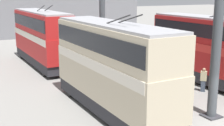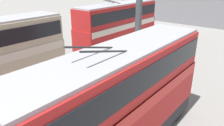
% 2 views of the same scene
% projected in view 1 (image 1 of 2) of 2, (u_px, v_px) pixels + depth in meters
% --- Properties ---
extents(depot_back_wall, '(0.50, 36.00, 7.05)m').
position_uv_depth(depot_back_wall, '(36.00, 14.00, 47.16)').
color(depot_back_wall, slate).
rests_on(depot_back_wall, ground_plane).
extents(support_column_near, '(0.94, 0.94, 8.90)m').
position_uv_depth(support_column_near, '(217.00, 40.00, 16.55)').
color(support_column_near, '#42474C').
rests_on(support_column_near, ground_plane).
extents(support_column_far, '(0.94, 0.94, 8.90)m').
position_uv_depth(support_column_far, '(102.00, 21.00, 28.07)').
color(support_column_far, '#42474C').
rests_on(support_column_far, ground_plane).
extents(bus_left_near, '(10.65, 2.54, 5.68)m').
position_uv_depth(bus_left_near, '(209.00, 46.00, 23.30)').
color(bus_left_near, black).
rests_on(bus_left_near, ground_plane).
extents(bus_right_near, '(10.58, 2.54, 5.82)m').
position_uv_depth(bus_right_near, '(111.00, 63.00, 17.46)').
color(bus_right_near, black).
rests_on(bus_right_near, ground_plane).
extents(bus_right_mid, '(11.16, 2.54, 5.76)m').
position_uv_depth(bus_right_mid, '(41.00, 35.00, 29.18)').
color(bus_right_mid, black).
rests_on(bus_right_mid, ground_plane).
extents(person_aisle_midway, '(0.48, 0.45, 1.61)m').
position_uv_depth(person_aisle_midway, '(177.00, 91.00, 19.32)').
color(person_aisle_midway, '#384251').
rests_on(person_aisle_midway, ground_plane).
extents(person_by_right_row, '(0.41, 0.48, 1.63)m').
position_uv_depth(person_by_right_row, '(184.00, 111.00, 15.98)').
color(person_by_right_row, '#473D33').
rests_on(person_by_right_row, ground_plane).
extents(person_by_left_row, '(0.47, 0.46, 1.71)m').
position_uv_depth(person_by_left_row, '(203.00, 79.00, 21.72)').
color(person_by_left_row, '#384251').
rests_on(person_by_left_row, ground_plane).
extents(oil_drum, '(0.62, 0.62, 0.85)m').
position_uv_depth(oil_drum, '(83.00, 68.00, 27.05)').
color(oil_drum, '#424C56').
rests_on(oil_drum, ground_plane).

